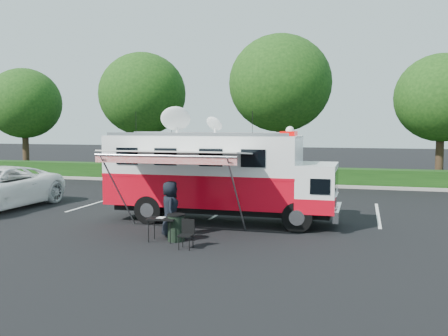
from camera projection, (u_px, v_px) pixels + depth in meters
The scene contains 9 objects.
ground_plane at pixel (220, 222), 17.91m from camera, with size 120.00×120.00×0.00m, color black.
back_border at pixel (299, 99), 29.54m from camera, with size 60.00×6.14×8.87m.
stall_lines at pixel (229, 208), 20.92m from camera, with size 24.12×5.50×0.01m.
command_truck at pixel (218, 175), 17.78m from camera, with size 8.26×2.27×3.97m.
awning at pixel (175, 154), 15.64m from camera, with size 4.51×2.35×2.73m.
person at pixel (171, 237), 15.53m from camera, with size 0.85×0.56×1.75m, color black.
folding_table at pixel (162, 220), 14.85m from camera, with size 0.90×0.68×0.71m.
folding_chair at pixel (187, 231), 14.05m from camera, with size 0.39×0.41×0.82m.
trash_bin at pixel (176, 227), 14.93m from camera, with size 0.55×0.55×0.82m.
Camera 1 is at (4.90, -16.98, 3.49)m, focal length 40.00 mm.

